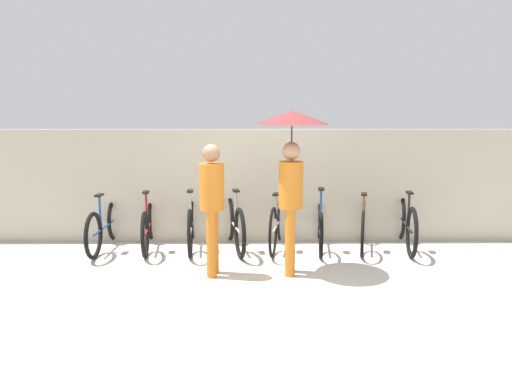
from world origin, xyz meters
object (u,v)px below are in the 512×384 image
(parked_bicycle_0, at_px, (105,226))
(parked_bicycle_4, at_px, (277,223))
(parked_bicycle_1, at_px, (148,225))
(parked_bicycle_7, at_px, (406,223))
(pedestrian_center, at_px, (291,148))
(parked_bicycle_6, at_px, (363,225))
(pedestrian_leading, at_px, (212,199))
(parked_bicycle_5, at_px, (320,225))
(parked_bicycle_3, at_px, (234,224))
(parked_bicycle_2, at_px, (191,224))

(parked_bicycle_0, xyz_separation_m, parked_bicycle_4, (2.71, 0.03, 0.03))
(parked_bicycle_1, bearing_deg, parked_bicycle_0, 86.80)
(parked_bicycle_7, distance_m, pedestrian_center, 2.58)
(parked_bicycle_6, height_order, pedestrian_leading, pedestrian_leading)
(parked_bicycle_5, height_order, parked_bicycle_6, parked_bicycle_6)
(parked_bicycle_1, relative_size, parked_bicycle_6, 1.03)
(parked_bicycle_3, distance_m, parked_bicycle_6, 2.03)
(pedestrian_center, bearing_deg, parked_bicycle_6, 48.52)
(parked_bicycle_4, height_order, pedestrian_leading, pedestrian_leading)
(parked_bicycle_5, bearing_deg, parked_bicycle_6, -84.99)
(parked_bicycle_0, xyz_separation_m, parked_bicycle_1, (0.68, 0.03, 0.00))
(parked_bicycle_1, bearing_deg, pedestrian_center, -124.74)
(parked_bicycle_3, xyz_separation_m, parked_bicycle_5, (1.36, 0.02, -0.03))
(parked_bicycle_1, height_order, parked_bicycle_4, parked_bicycle_4)
(parked_bicycle_0, bearing_deg, parked_bicycle_3, -88.96)
(pedestrian_leading, bearing_deg, parked_bicycle_5, 43.95)
(parked_bicycle_2, height_order, parked_bicycle_5, parked_bicycle_5)
(parked_bicycle_7, height_order, pedestrian_leading, pedestrian_leading)
(parked_bicycle_0, distance_m, parked_bicycle_6, 4.06)
(parked_bicycle_1, height_order, parked_bicycle_3, parked_bicycle_1)
(parked_bicycle_3, bearing_deg, parked_bicycle_6, -100.99)
(parked_bicycle_0, bearing_deg, pedestrian_center, -110.87)
(parked_bicycle_4, distance_m, parked_bicycle_7, 2.03)
(parked_bicycle_1, distance_m, pedestrian_leading, 1.83)
(parked_bicycle_1, relative_size, parked_bicycle_5, 0.97)
(parked_bicycle_4, distance_m, pedestrian_leading, 1.71)
(parked_bicycle_0, distance_m, parked_bicycle_3, 2.03)
(parked_bicycle_2, height_order, parked_bicycle_7, parked_bicycle_7)
(parked_bicycle_1, relative_size, parked_bicycle_2, 0.97)
(parked_bicycle_4, bearing_deg, parked_bicycle_2, 99.50)
(parked_bicycle_1, xyz_separation_m, parked_bicycle_2, (0.68, -0.00, 0.02))
(pedestrian_leading, height_order, pedestrian_center, pedestrian_center)
(parked_bicycle_5, relative_size, pedestrian_leading, 1.02)
(parked_bicycle_4, distance_m, parked_bicycle_5, 0.68)
(parked_bicycle_2, relative_size, pedestrian_leading, 1.03)
(parked_bicycle_0, relative_size, pedestrian_leading, 1.02)
(parked_bicycle_2, height_order, parked_bicycle_6, parked_bicycle_6)
(parked_bicycle_0, xyz_separation_m, parked_bicycle_5, (3.38, 0.02, 0.00))
(parked_bicycle_2, xyz_separation_m, parked_bicycle_4, (1.36, -0.01, 0.01))
(parked_bicycle_6, bearing_deg, pedestrian_leading, 132.31)
(parked_bicycle_4, bearing_deg, pedestrian_center, -164.44)
(parked_bicycle_0, bearing_deg, parked_bicycle_4, -88.28)
(parked_bicycle_2, distance_m, pedestrian_center, 2.29)
(parked_bicycle_3, bearing_deg, parked_bicycle_7, -100.91)
(parked_bicycle_4, distance_m, pedestrian_center, 1.74)
(parked_bicycle_1, height_order, parked_bicycle_6, parked_bicycle_1)
(parked_bicycle_3, height_order, parked_bicycle_5, parked_bicycle_3)
(pedestrian_leading, bearing_deg, parked_bicycle_7, 28.54)
(parked_bicycle_5, height_order, pedestrian_center, pedestrian_center)
(parked_bicycle_0, bearing_deg, parked_bicycle_1, -85.99)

